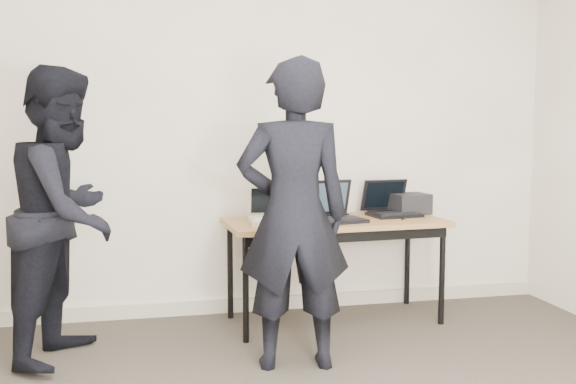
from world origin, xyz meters
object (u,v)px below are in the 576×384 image
object	(u,v)px
laptop_beige	(272,216)
laptop_center	(333,212)
desk	(335,228)
laptop_right	(390,207)
leather_satchel	(302,199)
person_observer	(66,214)
person_typist	(294,215)
equipment_box	(410,204)

from	to	relation	value
laptop_beige	laptop_center	xyz separation A→B (m)	(0.43, 0.01, 0.01)
desk	laptop_right	xyz separation A→B (m)	(0.46, 0.14, 0.12)
leather_satchel	person_observer	world-z (taller)	person_observer
laptop_center	leather_satchel	size ratio (longest dim) A/B	1.10
person_typist	laptop_center	bearing A→B (deg)	-116.01
laptop_center	laptop_beige	bearing A→B (deg)	170.73
leather_satchel	person_typist	size ratio (longest dim) A/B	0.21
laptop_right	person_observer	distance (m)	2.24
desk	person_observer	size ratio (longest dim) A/B	0.90
person_typist	person_observer	distance (m)	1.34
desk	person_observer	world-z (taller)	person_observer
laptop_beige	equipment_box	world-z (taller)	laptop_beige
laptop_beige	person_observer	size ratio (longest dim) A/B	0.19
desk	person_typist	distance (m)	0.90
desk	leather_satchel	xyz separation A→B (m)	(-0.18, 0.23, 0.19)
person_typist	laptop_beige	bearing A→B (deg)	-85.54
leather_satchel	desk	bearing A→B (deg)	-56.47
laptop_center	laptop_right	size ratio (longest dim) A/B	1.07
laptop_beige	laptop_right	distance (m)	0.93
laptop_center	laptop_right	xyz separation A→B (m)	(0.48, 0.17, -0.00)
desk	person_observer	bearing A→B (deg)	-173.56
person_typist	person_observer	bearing A→B (deg)	-13.68
desk	person_observer	distance (m)	1.77
laptop_beige	laptop_right	size ratio (longest dim) A/B	0.83
laptop_right	equipment_box	size ratio (longest dim) A/B	1.49
equipment_box	person_observer	distance (m)	2.42
person_typist	person_observer	size ratio (longest dim) A/B	1.02
laptop_right	leather_satchel	xyz separation A→B (m)	(-0.64, 0.08, 0.07)
leather_satchel	equipment_box	world-z (taller)	leather_satchel
laptop_right	equipment_box	world-z (taller)	laptop_right
laptop_beige	laptop_center	bearing A→B (deg)	4.45
leather_satchel	person_observer	xyz separation A→B (m)	(-1.55, -0.53, 0.01)
laptop_right	person_typist	size ratio (longest dim) A/B	0.22
laptop_beige	person_observer	bearing A→B (deg)	-164.94
laptop_beige	person_observer	world-z (taller)	person_observer
laptop_beige	leather_satchel	size ratio (longest dim) A/B	0.85
person_typist	leather_satchel	bearing A→B (deg)	-100.85
laptop_right	leather_satchel	world-z (taller)	same
laptop_beige	equipment_box	bearing A→B (deg)	15.07
laptop_beige	person_typist	distance (m)	0.72
person_typist	equipment_box	bearing A→B (deg)	-133.88
laptop_beige	equipment_box	xyz separation A→B (m)	(1.08, 0.23, 0.03)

